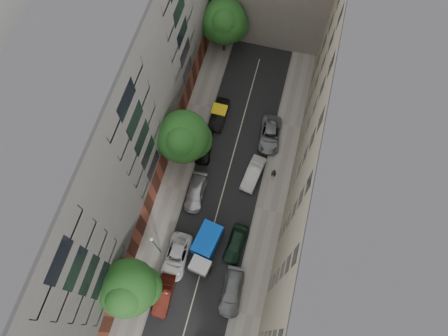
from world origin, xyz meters
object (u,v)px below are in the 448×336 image
(lamp_post, at_px, (155,244))
(car_left_4, at_px, (204,147))
(car_right_1, at_px, (232,292))
(car_right_3, at_px, (253,173))
(car_left_2, at_px, (176,257))
(tree_near, at_px, (129,289))
(car_right_2, at_px, (236,244))
(tree_mid, at_px, (184,139))
(car_right_4, at_px, (270,135))
(car_left_1, at_px, (164,295))
(tree_far, at_px, (224,23))
(car_left_3, at_px, (196,193))
(car_left_5, at_px, (220,115))
(pedestrian, at_px, (274,173))
(tarp_truck, at_px, (205,248))

(lamp_post, bearing_deg, car_left_4, 84.69)
(car_right_1, xyz_separation_m, car_right_3, (-0.80, 13.00, 0.02))
(car_left_2, distance_m, tree_near, 6.97)
(car_left_4, bearing_deg, car_right_2, -64.90)
(car_right_2, relative_size, tree_mid, 0.52)
(car_right_4, height_order, lamp_post, lamp_post)
(car_left_1, distance_m, car_right_2, 8.85)
(tree_far, bearing_deg, car_left_4, -84.78)
(car_left_4, relative_size, lamp_post, 0.71)
(car_left_4, distance_m, tree_mid, 5.32)
(car_left_1, xyz_separation_m, car_right_3, (5.66, 15.00, 0.03))
(car_left_3, height_order, car_left_5, car_left_5)
(car_left_2, bearing_deg, car_left_1, -90.98)
(tree_near, distance_m, pedestrian, 19.57)
(car_left_1, bearing_deg, car_left_4, 89.89)
(car_right_1, relative_size, tree_near, 0.61)
(car_left_1, distance_m, car_left_3, 11.20)
(car_left_1, bearing_deg, car_right_1, 15.19)
(tree_near, bearing_deg, car_left_5, 83.59)
(lamp_post, bearing_deg, car_left_5, 84.04)
(car_left_5, relative_size, tree_mid, 0.53)
(tarp_truck, relative_size, car_left_1, 1.31)
(lamp_post, bearing_deg, tarp_truck, 17.27)
(car_left_2, xyz_separation_m, car_right_2, (5.60, 2.81, 0.04))
(car_left_5, bearing_deg, lamp_post, -95.44)
(car_right_2, height_order, tree_near, tree_near)
(car_left_5, xyz_separation_m, tree_near, (-2.47, -21.99, 4.64))
(car_left_1, distance_m, car_left_4, 16.81)
(tarp_truck, height_order, car_right_3, tarp_truck)
(car_left_5, relative_size, car_right_1, 0.91)
(car_left_2, xyz_separation_m, tree_near, (-2.47, -4.54, 4.68))
(car_right_3, height_order, lamp_post, lamp_post)
(car_right_3, relative_size, pedestrian, 2.66)
(car_left_3, relative_size, pedestrian, 2.77)
(car_left_5, bearing_deg, tarp_truck, -79.78)
(tarp_truck, distance_m, tree_mid, 11.43)
(car_right_4, relative_size, tree_far, 0.65)
(car_left_2, bearing_deg, car_left_3, 89.89)
(tree_mid, distance_m, lamp_post, 11.01)
(car_right_1, bearing_deg, car_left_1, -165.65)
(tree_mid, bearing_deg, car_left_5, 72.07)
(car_left_3, bearing_deg, tree_far, 93.87)
(car_left_1, bearing_deg, car_left_5, 87.79)
(tree_near, bearing_deg, car_right_3, 62.58)
(car_left_1, bearing_deg, lamp_post, 110.99)
(lamp_post, bearing_deg, car_right_2, 19.97)
(car_left_3, bearing_deg, car_right_3, 32.48)
(car_left_5, height_order, tree_near, tree_near)
(car_left_2, bearing_deg, car_left_5, 89.89)
(tarp_truck, bearing_deg, car_left_3, 125.76)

